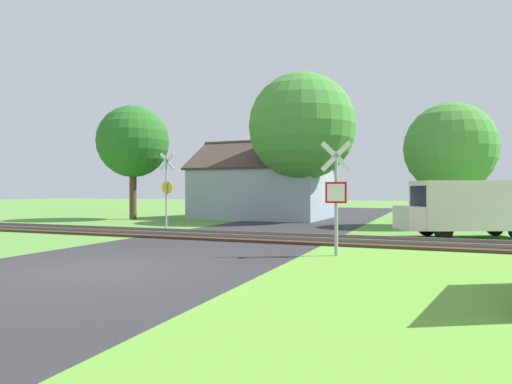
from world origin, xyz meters
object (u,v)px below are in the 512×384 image
at_px(crossing_sign_far, 167,186).
at_px(mail_truck, 466,206).
at_px(stop_sign_near, 336,192).
at_px(tree_right, 450,148).
at_px(house, 263,191).
at_px(tree_left, 133,142).
at_px(tree_center, 302,127).

bearing_deg(crossing_sign_far, mail_truck, 10.57).
bearing_deg(stop_sign_near, mail_truck, -122.87).
bearing_deg(stop_sign_near, tree_right, -108.93).
relative_size(house, tree_left, 1.21).
xyz_separation_m(stop_sign_near, tree_left, (-15.59, 11.69, 3.22)).
height_order(house, mail_truck, house).
bearing_deg(tree_left, stop_sign_near, -36.87).
relative_size(stop_sign_near, crossing_sign_far, 0.88).
bearing_deg(crossing_sign_far, tree_center, 65.05).
bearing_deg(stop_sign_near, house, -66.92).
bearing_deg(tree_left, tree_center, 9.41).
bearing_deg(house, tree_right, -14.71).
bearing_deg(house, stop_sign_near, -61.80).
bearing_deg(tree_left, tree_right, 2.88).
relative_size(crossing_sign_far, tree_left, 0.50).
relative_size(tree_center, tree_right, 1.39).
xyz_separation_m(house, mail_truck, (11.91, -9.03, -0.59)).
distance_m(stop_sign_near, tree_left, 19.75).
relative_size(house, tree_right, 1.39).
bearing_deg(mail_truck, tree_left, 52.57).
bearing_deg(tree_left, crossing_sign_far, -42.70).
relative_size(crossing_sign_far, tree_center, 0.42).
height_order(tree_center, tree_right, tree_center).
distance_m(crossing_sign_far, tree_left, 8.87).
bearing_deg(house, tree_center, -34.39).
relative_size(stop_sign_near, house, 0.37).
relative_size(crossing_sign_far, house, 0.42).
relative_size(tree_left, mail_truck, 1.41).
bearing_deg(tree_center, tree_left, -170.59).
bearing_deg(house, mail_truck, -36.15).
bearing_deg(stop_sign_near, crossing_sign_far, -36.61).
bearing_deg(tree_center, mail_truck, -37.84).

